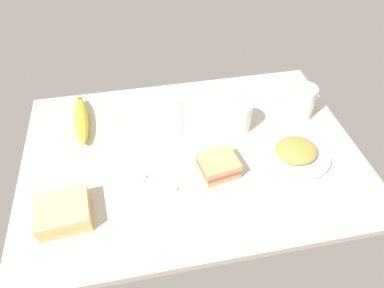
# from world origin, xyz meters

# --- Properties ---
(tabletop) EXTENTS (0.90, 0.64, 0.02)m
(tabletop) POSITION_xyz_m (0.00, 0.00, 0.01)
(tabletop) COLOR #BCB29E
(tabletop) RESTS_ON ground
(plate_of_food) EXTENTS (0.18, 0.18, 0.04)m
(plate_of_food) POSITION_xyz_m (-0.27, 0.07, 0.03)
(plate_of_food) COLOR silver
(plate_of_food) RESTS_ON tabletop
(coffee_mug_black) EXTENTS (0.08, 0.10, 0.09)m
(coffee_mug_black) POSITION_xyz_m (-0.15, -0.07, 0.06)
(coffee_mug_black) COLOR white
(coffee_mug_black) RESTS_ON tabletop
(sandwich_main) EXTENTS (0.13, 0.11, 0.04)m
(sandwich_main) POSITION_xyz_m (0.32, 0.15, 0.04)
(sandwich_main) COLOR #DBB77A
(sandwich_main) RESTS_ON tabletop
(sandwich_side) EXTENTS (0.10, 0.10, 0.04)m
(sandwich_side) POSITION_xyz_m (-0.05, 0.08, 0.04)
(sandwich_side) COLOR tan
(sandwich_side) RESTS_ON tabletop
(glass_of_milk) EXTENTS (0.07, 0.07, 0.10)m
(glass_of_milk) POSITION_xyz_m (-0.35, -0.09, 0.06)
(glass_of_milk) COLOR silver
(glass_of_milk) RESTS_ON tabletop
(banana) EXTENTS (0.05, 0.21, 0.04)m
(banana) POSITION_xyz_m (0.29, -0.17, 0.04)
(banana) COLOR yellow
(banana) RESTS_ON tabletop
(spoon) EXTENTS (0.11, 0.07, 0.01)m
(spoon) POSITION_xyz_m (0.13, 0.08, 0.02)
(spoon) COLOR silver
(spoon) RESTS_ON tabletop
(paper_napkin) EXTENTS (0.19, 0.19, 0.00)m
(paper_napkin) POSITION_xyz_m (0.08, -0.17, 0.02)
(paper_napkin) COLOR white
(paper_napkin) RESTS_ON tabletop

